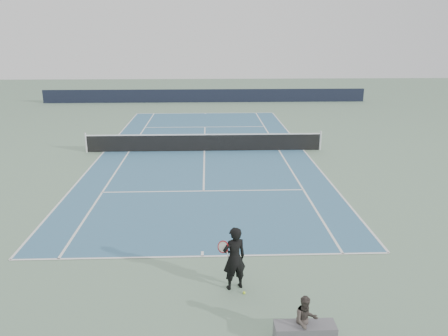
{
  "coord_description": "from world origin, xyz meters",
  "views": [
    {
      "loc": [
        0.2,
        -23.2,
        6.18
      ],
      "look_at": [
        0.82,
        -6.76,
        1.1
      ],
      "focal_mm": 35.0,
      "sensor_mm": 36.0,
      "label": 1
    }
  ],
  "objects_px": {
    "tennis_net": "(204,142)",
    "tennis_player": "(234,258)",
    "tennis_ball": "(244,293)",
    "spectator_bench": "(305,326)"
  },
  "relations": [
    {
      "from": "tennis_ball",
      "to": "spectator_bench",
      "type": "relative_size",
      "value": 0.05
    },
    {
      "from": "tennis_net",
      "to": "tennis_ball",
      "type": "relative_size",
      "value": 181.73
    },
    {
      "from": "tennis_ball",
      "to": "spectator_bench",
      "type": "xyz_separation_m",
      "value": [
        1.12,
        -1.78,
        0.33
      ]
    },
    {
      "from": "tennis_net",
      "to": "tennis_player",
      "type": "bearing_deg",
      "value": -86.52
    },
    {
      "from": "tennis_player",
      "to": "spectator_bench",
      "type": "relative_size",
      "value": 1.26
    },
    {
      "from": "tennis_net",
      "to": "tennis_player",
      "type": "distance_m",
      "value": 13.55
    },
    {
      "from": "tennis_player",
      "to": "spectator_bench",
      "type": "distance_m",
      "value": 2.52
    },
    {
      "from": "tennis_player",
      "to": "spectator_bench",
      "type": "height_order",
      "value": "tennis_player"
    },
    {
      "from": "tennis_net",
      "to": "spectator_bench",
      "type": "distance_m",
      "value": 15.74
    },
    {
      "from": "tennis_net",
      "to": "tennis_ball",
      "type": "bearing_deg",
      "value": -85.63
    }
  ]
}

